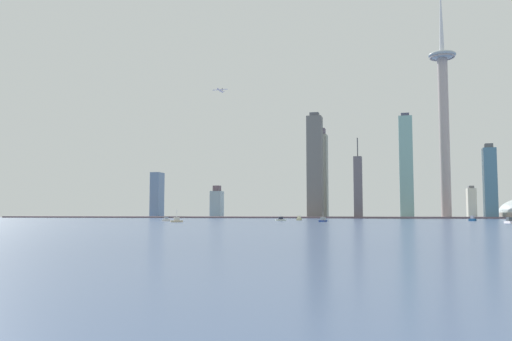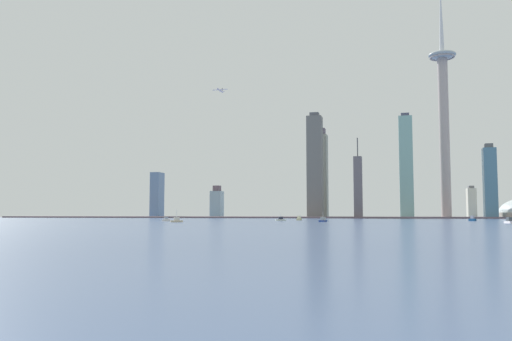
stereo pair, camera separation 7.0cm
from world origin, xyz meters
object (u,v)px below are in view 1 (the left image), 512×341
at_px(skyscraper_6, 157,195).
at_px(boat_0, 472,219).
at_px(skyscraper_2, 490,182).
at_px(boat_1, 177,220).
at_px(skyscraper_4, 217,203).
at_px(boat_3, 509,221).
at_px(skyscraper_0, 315,166).
at_px(observation_tower, 444,105).
at_px(boat_5, 166,220).
at_px(skyscraper_7, 406,166).
at_px(boat_2, 281,219).
at_px(skyscraper_3, 358,187).
at_px(skyscraper_1, 471,203).
at_px(skyscraper_5, 323,175).
at_px(airplane, 220,90).
at_px(boat_6, 323,220).
at_px(boat_4, 299,219).

xyz_separation_m(skyscraper_6, boat_0, (480.83, -340.10, -38.32)).
bearing_deg(skyscraper_2, boat_1, -127.62).
relative_size(skyscraper_4, boat_3, 4.16).
bearing_deg(boat_3, skyscraper_0, 18.15).
relative_size(observation_tower, boat_5, 45.54).
distance_m(skyscraper_7, boat_0, 306.20).
bearing_deg(boat_2, skyscraper_0, 70.15).
bearing_deg(skyscraper_0, skyscraper_6, 171.06).
height_order(skyscraper_3, skyscraper_4, skyscraper_3).
height_order(boat_0, boat_1, boat_1).
bearing_deg(skyscraper_1, boat_0, -97.72).
xyz_separation_m(skyscraper_2, skyscraper_5, (-243.46, 60.37, 18.85)).
distance_m(observation_tower, boat_0, 348.86).
bearing_deg(skyscraper_5, skyscraper_0, -104.25).
relative_size(skyscraper_5, boat_1, 14.08).
bearing_deg(skyscraper_5, skyscraper_6, 177.49).
height_order(observation_tower, skyscraper_3, observation_tower).
height_order(boat_2, boat_5, boat_2).
height_order(skyscraper_1, airplane, airplane).
xyz_separation_m(boat_0, boat_1, (-246.25, -132.61, -0.35)).
distance_m(skyscraper_5, boat_6, 419.66).
relative_size(boat_0, airplane, 0.28).
height_order(skyscraper_5, boat_0, skyscraper_5).
height_order(skyscraper_1, boat_4, skyscraper_1).
relative_size(skyscraper_2, boat_3, 7.89).
relative_size(observation_tower, skyscraper_3, 3.09).
distance_m(boat_4, boat_5, 143.45).
distance_m(skyscraper_0, boat_3, 465.85).
bearing_deg(boat_5, skyscraper_6, -132.45).
bearing_deg(airplane, skyscraper_0, 99.36).
xyz_separation_m(observation_tower, boat_5, (-284.97, -383.62, -169.89)).
bearing_deg(observation_tower, skyscraper_2, -34.54).
bearing_deg(skyscraper_3, skyscraper_6, 167.30).
bearing_deg(skyscraper_6, boat_6, -50.54).
xyz_separation_m(skyscraper_4, boat_4, (202.40, -336.07, -23.30)).
relative_size(observation_tower, skyscraper_4, 6.62).
bearing_deg(skyscraper_3, boat_6, -91.70).
height_order(skyscraper_4, skyscraper_6, skyscraper_6).
bearing_deg(boat_0, boat_4, 47.83).
bearing_deg(skyscraper_2, observation_tower, 145.46).
relative_size(skyscraper_1, skyscraper_3, 0.43).
bearing_deg(skyscraper_4, observation_tower, -6.66).
bearing_deg(skyscraper_5, skyscraper_3, -48.31).
bearing_deg(boat_4, boat_6, -163.61).
bearing_deg(boat_3, skyscraper_6, 39.26).
bearing_deg(boat_2, boat_6, -71.59).
height_order(boat_2, boat_6, boat_6).
bearing_deg(skyscraper_0, boat_2, -88.28).
bearing_deg(boat_2, skyscraper_4, 95.38).
height_order(skyscraper_2, boat_1, skyscraper_2).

